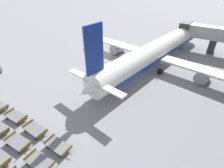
% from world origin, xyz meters
% --- Properties ---
extents(ground_plane, '(500.00, 500.00, 0.00)m').
position_xyz_m(ground_plane, '(0.00, 0.00, 0.00)').
color(ground_plane, gray).
extents(airplane, '(40.33, 44.98, 12.59)m').
position_xyz_m(airplane, '(13.42, 2.60, 3.30)').
color(airplane, white).
rests_on(airplane, ground_plane).
extents(baggage_dolly_row_mid_a_col_c, '(3.94, 1.97, 0.92)m').
position_xyz_m(baggage_dolly_row_mid_a_col_c, '(8.82, -28.02, 0.49)').
color(baggage_dolly_row_mid_a_col_c, slate).
rests_on(baggage_dolly_row_mid_a_col_c, ground_plane).
extents(baggage_dolly_row_mid_a_col_d, '(3.92, 1.92, 0.92)m').
position_xyz_m(baggage_dolly_row_mid_a_col_d, '(13.24, -28.12, 0.49)').
color(baggage_dolly_row_mid_a_col_d, slate).
rests_on(baggage_dolly_row_mid_a_col_d, ground_plane).
extents(baggage_dolly_row_mid_b_col_b, '(3.93, 1.97, 0.92)m').
position_xyz_m(baggage_dolly_row_mid_b_col_b, '(4.30, -25.69, 0.49)').
color(baggage_dolly_row_mid_b_col_b, slate).
rests_on(baggage_dolly_row_mid_b_col_b, ground_plane).
extents(baggage_dolly_row_mid_b_col_c, '(3.89, 1.81, 0.92)m').
position_xyz_m(baggage_dolly_row_mid_b_col_c, '(8.71, -25.57, 0.49)').
color(baggage_dolly_row_mid_b_col_c, slate).
rests_on(baggage_dolly_row_mid_b_col_c, ground_plane).
extents(baggage_dolly_row_mid_b_col_d, '(3.90, 1.85, 0.92)m').
position_xyz_m(baggage_dolly_row_mid_b_col_d, '(13.21, -25.50, 0.49)').
color(baggage_dolly_row_mid_b_col_d, slate).
rests_on(baggage_dolly_row_mid_b_col_d, ground_plane).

